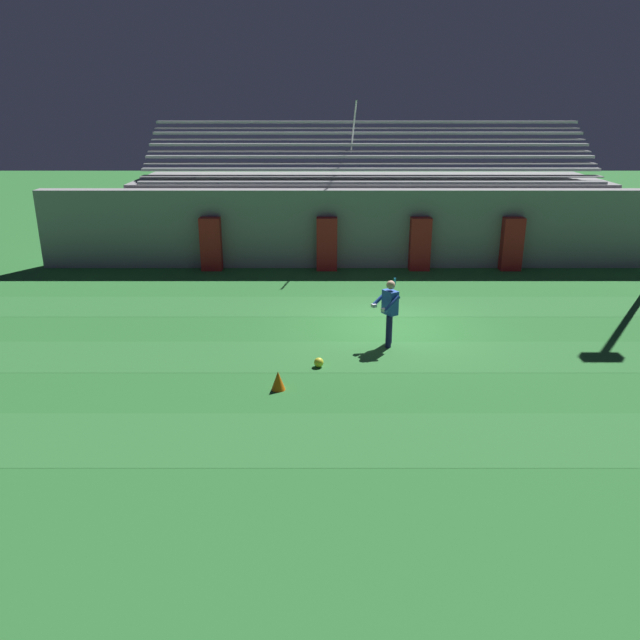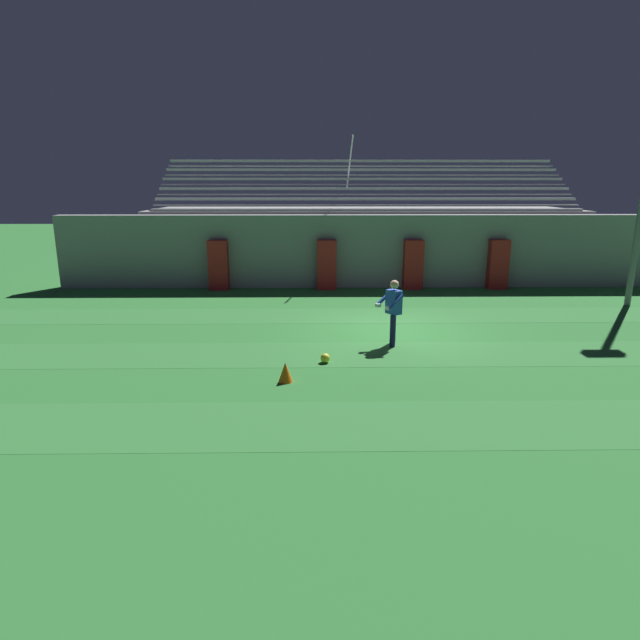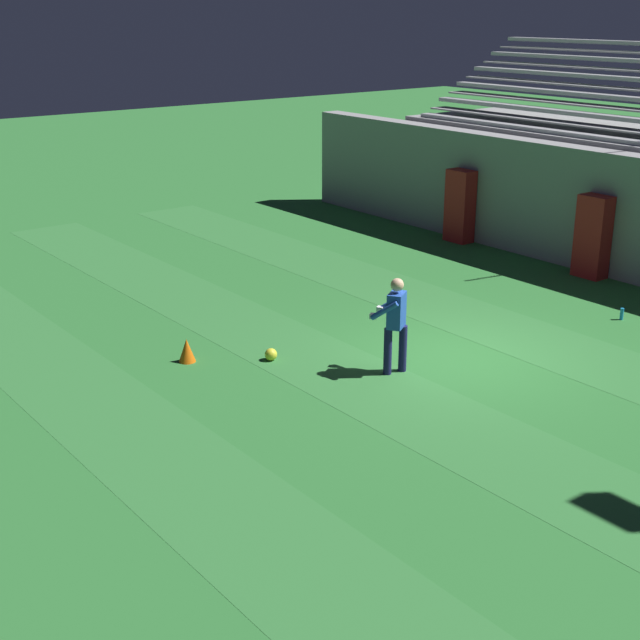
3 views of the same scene
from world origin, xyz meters
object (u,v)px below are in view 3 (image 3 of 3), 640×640
Objects in this scene: soccer_ball at (271,354)px; padding_pillar_far_left at (460,206)px; water_bottle at (622,314)px; padding_pillar_gate_left at (593,237)px; goalkeeper at (395,319)px; traffic_cone at (187,350)px.

padding_pillar_far_left is at bearing 113.89° from soccer_ball.
padding_pillar_gate_left is at bearing 138.36° from water_bottle.
padding_pillar_gate_left is 1.13× the size of goalkeeper.
padding_pillar_far_left is 9.57m from soccer_ball.
padding_pillar_far_left is at bearing 162.68° from water_bottle.
soccer_ball is 7.19m from water_bottle.
soccer_ball is at bearing 54.48° from traffic_cone.
padding_pillar_gate_left is 4.50× the size of traffic_cone.
padding_pillar_far_left is 8.59× the size of soccer_ball.
soccer_ball is at bearing -110.39° from water_bottle.
padding_pillar_gate_left is at bearing 83.53° from traffic_cone.
water_bottle is (3.36, 7.93, -0.09)m from traffic_cone.
traffic_cone is at bearing -73.11° from padding_pillar_far_left.
padding_pillar_gate_left is at bearing 0.00° from padding_pillar_far_left.
padding_pillar_far_left reaches higher than goalkeeper.
padding_pillar_far_left is at bearing 106.89° from traffic_cone.
padding_pillar_gate_left reaches higher than water_bottle.
goalkeeper is 3.69m from traffic_cone.
padding_pillar_gate_left is 7.52m from goalkeeper.
padding_pillar_far_left reaches higher than soccer_ball.
goalkeeper is 6.96× the size of water_bottle.
goalkeeper is at bearing -98.20° from water_bottle.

